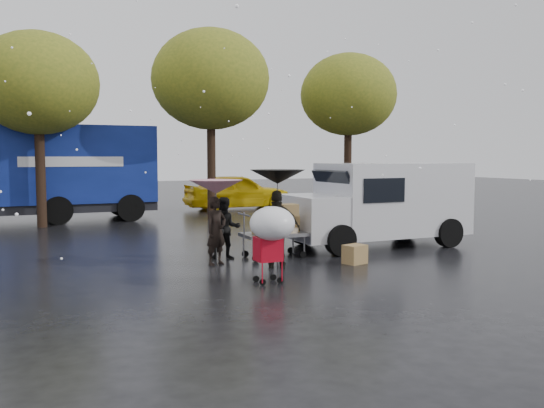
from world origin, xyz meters
name	(u,v)px	position (x,y,z in m)	size (l,w,h in m)	color
ground	(250,273)	(0.00, 0.00, 0.00)	(90.00, 90.00, 0.00)	black
person_pink	(216,231)	(-0.31, 1.17, 0.75)	(0.55, 0.36, 1.50)	black
person_middle	(225,228)	(0.11, 1.74, 0.72)	(0.70, 0.54, 1.44)	black
person_black	(277,229)	(0.77, 0.30, 0.83)	(0.97, 0.41, 1.66)	black
umbrella_pink	(216,187)	(-0.31, 1.17, 1.72)	(1.18, 1.18, 1.87)	#4C4C4C
umbrella_black	(278,177)	(0.77, 0.30, 1.95)	(1.18, 1.18, 2.10)	#4C4C4C
vendor_cart	(277,227)	(1.29, 1.44, 0.73)	(1.52, 0.80, 1.27)	slate
shopping_cart	(272,228)	(-0.02, -1.14, 1.06)	(0.84, 0.84, 1.46)	red
white_van	(381,202)	(4.57, 1.96, 1.16)	(4.91, 2.18, 2.20)	silver
blue_truck	(45,174)	(-3.28, 11.69, 1.76)	(8.30, 2.60, 3.50)	navy
box_ground_near	(355,254)	(2.53, 0.01, 0.21)	(0.47, 0.37, 0.42)	olive
box_ground_far	(343,243)	(3.26, 1.74, 0.19)	(0.49, 0.38, 0.38)	olive
yellow_taxi	(237,192)	(4.84, 13.43, 0.81)	(1.91, 4.74, 1.61)	yellow
tree_row	(130,81)	(-0.47, 10.00, 5.02)	(21.60, 4.40, 7.12)	black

